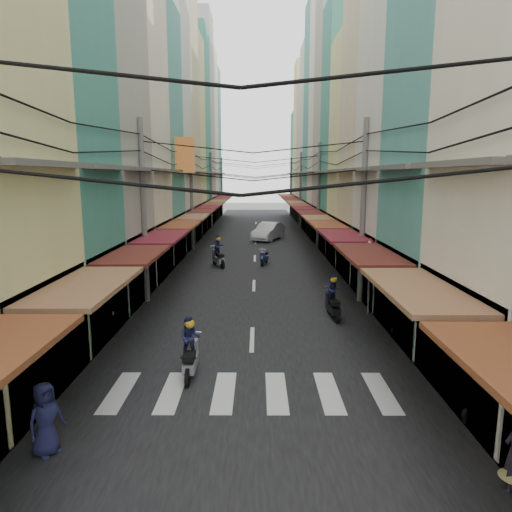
{
  "coord_description": "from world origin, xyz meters",
  "views": [
    {
      "loc": [
        0.19,
        -17.36,
        5.73
      ],
      "look_at": [
        0.12,
        5.03,
        1.77
      ],
      "focal_mm": 32.0,
      "sensor_mm": 36.0,
      "label": 1
    }
  ],
  "objects": [
    {
      "name": "ground",
      "position": [
        0.0,
        0.0,
        0.0
      ],
      "size": [
        160.0,
        160.0,
        0.0
      ],
      "primitive_type": "plane",
      "color": "#61615C",
      "rests_on": "ground"
    },
    {
      "name": "road",
      "position": [
        0.0,
        20.0,
        0.01
      ],
      "size": [
        10.0,
        80.0,
        0.02
      ],
      "primitive_type": "cube",
      "color": "black",
      "rests_on": "ground"
    },
    {
      "name": "sidewalk_left",
      "position": [
        -6.5,
        20.0,
        0.03
      ],
      "size": [
        3.0,
        80.0,
        0.06
      ],
      "primitive_type": "cube",
      "color": "gray",
      "rests_on": "ground"
    },
    {
      "name": "sidewalk_right",
      "position": [
        6.5,
        20.0,
        0.03
      ],
      "size": [
        3.0,
        80.0,
        0.06
      ],
      "primitive_type": "cube",
      "color": "gray",
      "rests_on": "ground"
    },
    {
      "name": "crosswalk",
      "position": [
        -0.0,
        -6.0,
        0.03
      ],
      "size": [
        7.55,
        2.4,
        0.01
      ],
      "color": "silver",
      "rests_on": "ground"
    },
    {
      "name": "building_row_left",
      "position": [
        -7.92,
        16.56,
        9.78
      ],
      "size": [
        7.8,
        67.67,
        23.7
      ],
      "color": "silver",
      "rests_on": "ground"
    },
    {
      "name": "building_row_right",
      "position": [
        7.92,
        16.45,
        9.41
      ],
      "size": [
        7.8,
        68.98,
        22.59
      ],
      "color": "teal",
      "rests_on": "ground"
    },
    {
      "name": "utility_poles",
      "position": [
        0.0,
        15.01,
        6.59
      ],
      "size": [
        10.2,
        66.13,
        8.2
      ],
      "color": "slate",
      "rests_on": "ground"
    },
    {
      "name": "white_car",
      "position": [
        1.17,
        23.25,
        0.0
      ],
      "size": [
        5.95,
        4.06,
        1.96
      ],
      "primitive_type": "imported",
      "rotation": [
        0.0,
        0.0,
        -0.38
      ],
      "color": "white",
      "rests_on": "ground"
    },
    {
      "name": "bicycle",
      "position": [
        6.58,
        -0.04,
        0.0
      ],
      "size": [
        1.8,
        0.88,
        1.19
      ],
      "primitive_type": "imported",
      "rotation": [
        0.0,
        0.0,
        1.71
      ],
      "color": "black",
      "rests_on": "ground"
    },
    {
      "name": "moving_scooters",
      "position": [
        -0.32,
        4.29,
        0.56
      ],
      "size": [
        6.09,
        18.56,
        2.01
      ],
      "color": "black",
      "rests_on": "ground"
    },
    {
      "name": "parked_scooters",
      "position": [
        4.79,
        -3.02,
        0.48
      ],
      "size": [
        13.13,
        13.69,
        1.0
      ],
      "color": "black",
      "rests_on": "ground"
    },
    {
      "name": "pedestrians",
      "position": [
        -3.86,
        2.24,
        1.0
      ],
      "size": [
        11.74,
        25.52,
        2.17
      ],
      "color": "black",
      "rests_on": "ground"
    },
    {
      "name": "traffic_sign",
      "position": [
        4.78,
        1.0,
        2.38
      ],
      "size": [
        0.1,
        0.71,
        3.22
      ],
      "color": "slate",
      "rests_on": "ground"
    }
  ]
}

